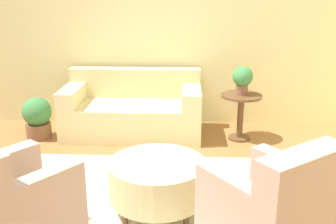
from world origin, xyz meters
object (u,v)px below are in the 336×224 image
armchair_left (10,212)px  ottoman_table (157,179)px  potted_plant_on_side_table (243,78)px  potted_plant_floor (37,117)px  couch (133,111)px  side_table (241,109)px  armchair_right (271,219)px

armchair_left → ottoman_table: bearing=35.2°
potted_plant_on_side_table → potted_plant_floor: 2.70m
ottoman_table → couch: bearing=103.7°
couch → side_table: couch is taller
couch → potted_plant_floor: bearing=-169.4°
armchair_right → potted_plant_floor: 3.49m
armchair_left → potted_plant_floor: bearing=106.2°
armchair_left → ottoman_table: size_ratio=1.17×
side_table → potted_plant_floor: bearing=-178.2°
armchair_right → potted_plant_on_side_table: 2.51m
armchair_left → armchair_right: (1.84, 0.00, 0.00)m
armchair_left → potted_plant_floor: armchair_left is taller
couch → armchair_left: 2.68m
side_table → potted_plant_on_side_table: potted_plant_on_side_table is taller
ottoman_table → potted_plant_floor: bearing=135.2°
potted_plant_floor → side_table: bearing=1.8°
potted_plant_on_side_table → potted_plant_floor: potted_plant_on_side_table is taller
couch → potted_plant_on_side_table: bearing=-6.0°
potted_plant_on_side_table → potted_plant_floor: (-2.65, -0.08, -0.53)m
armchair_right → ottoman_table: (-0.84, 0.71, -0.08)m
armchair_left → side_table: armchair_left is taller
side_table → potted_plant_floor: side_table is taller
armchair_left → potted_plant_on_side_table: size_ratio=2.72×
couch → armchair_left: armchair_left is taller
couch → armchair_left: size_ratio=1.81×
armchair_left → side_table: 3.15m
couch → armchair_right: 2.93m
couch → ottoman_table: bearing=-76.3°
armchair_left → potted_plant_floor: (-0.69, 2.39, -0.09)m
couch → potted_plant_floor: 1.25m
couch → side_table: size_ratio=3.00×
potted_plant_floor → armchair_right: bearing=-43.3°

